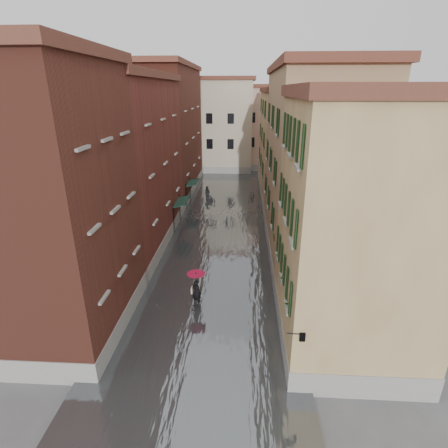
# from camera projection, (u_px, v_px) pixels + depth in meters

# --- Properties ---
(ground) EXTENTS (120.00, 120.00, 0.00)m
(ground) POSITION_uv_depth(u_px,v_px,m) (207.00, 307.00, 20.23)
(ground) COLOR #57575A
(ground) RESTS_ON ground
(floodwater) EXTENTS (10.00, 60.00, 0.20)m
(floodwater) POSITION_uv_depth(u_px,v_px,m) (221.00, 225.00, 32.30)
(floodwater) COLOR #505559
(floodwater) RESTS_ON ground
(building_left_near) EXTENTS (6.00, 8.00, 13.00)m
(building_left_near) POSITION_uv_depth(u_px,v_px,m) (52.00, 210.00, 16.40)
(building_left_near) COLOR brown
(building_left_near) RESTS_ON ground
(building_left_mid) EXTENTS (6.00, 14.00, 12.50)m
(building_left_mid) POSITION_uv_depth(u_px,v_px,m) (127.00, 167.00, 26.73)
(building_left_mid) COLOR maroon
(building_left_mid) RESTS_ON ground
(building_left_far) EXTENTS (6.00, 16.00, 14.00)m
(building_left_far) POSITION_uv_depth(u_px,v_px,m) (167.00, 134.00, 40.43)
(building_left_far) COLOR brown
(building_left_far) RESTS_ON ground
(building_right_near) EXTENTS (6.00, 8.00, 11.50)m
(building_right_near) POSITION_uv_depth(u_px,v_px,m) (352.00, 231.00, 15.91)
(building_right_near) COLOR #9A774F
(building_right_near) RESTS_ON ground
(building_right_mid) EXTENTS (6.00, 14.00, 13.00)m
(building_right_mid) POSITION_uv_depth(u_px,v_px,m) (312.00, 166.00, 25.88)
(building_right_mid) COLOR #99795C
(building_right_mid) RESTS_ON ground
(building_right_far) EXTENTS (6.00, 16.00, 11.50)m
(building_right_far) POSITION_uv_depth(u_px,v_px,m) (288.00, 146.00, 40.12)
(building_right_far) COLOR #9A774F
(building_right_far) RESTS_ON ground
(building_end_cream) EXTENTS (12.00, 9.00, 13.00)m
(building_end_cream) POSITION_uv_depth(u_px,v_px,m) (212.00, 126.00, 53.43)
(building_end_cream) COLOR beige
(building_end_cream) RESTS_ON ground
(building_end_pink) EXTENTS (10.00, 9.00, 12.00)m
(building_end_pink) POSITION_uv_depth(u_px,v_px,m) (270.00, 129.00, 54.98)
(building_end_pink) COLOR #CD9C90
(building_end_pink) RESTS_ON ground
(awning_near) EXTENTS (1.09, 3.06, 2.80)m
(awning_near) POSITION_uv_depth(u_px,v_px,m) (181.00, 202.00, 30.90)
(awning_near) COLOR #142E24
(awning_near) RESTS_ON ground
(awning_far) EXTENTS (1.09, 2.84, 2.80)m
(awning_far) POSITION_uv_depth(u_px,v_px,m) (192.00, 183.00, 37.13)
(awning_far) COLOR #142E24
(awning_far) RESTS_ON ground
(wall_lantern) EXTENTS (0.71, 0.22, 0.35)m
(wall_lantern) POSITION_uv_depth(u_px,v_px,m) (302.00, 336.00, 13.32)
(wall_lantern) COLOR black
(wall_lantern) RESTS_ON ground
(window_planters) EXTENTS (0.59, 10.73, 0.84)m
(window_planters) POSITION_uv_depth(u_px,v_px,m) (281.00, 251.00, 19.21)
(window_planters) COLOR brown
(window_planters) RESTS_ON ground
(pedestrian_main) EXTENTS (1.07, 1.07, 2.06)m
(pedestrian_main) POSITION_uv_depth(u_px,v_px,m) (196.00, 285.00, 20.01)
(pedestrian_main) COLOR black
(pedestrian_main) RESTS_ON ground
(pedestrian_far) EXTENTS (0.90, 0.79, 1.54)m
(pedestrian_far) POSITION_uv_depth(u_px,v_px,m) (207.00, 193.00, 39.64)
(pedestrian_far) COLOR black
(pedestrian_far) RESTS_ON ground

